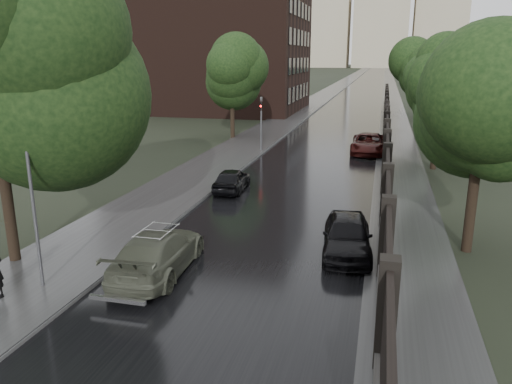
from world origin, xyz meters
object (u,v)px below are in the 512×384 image
(tree_right_a, at_px, (482,114))
(volga_sedan, at_px, (158,252))
(car_right_near, at_px, (347,235))
(hatchback_left, at_px, (232,180))
(tree_left_far, at_px, (232,76))
(lamp_post, at_px, (33,206))
(traffic_light, at_px, (261,119))
(car_right_far, at_px, (369,144))
(tree_right_b, at_px, (440,89))
(tree_right_c, at_px, (421,77))

(tree_right_a, relative_size, volga_sedan, 1.44)
(car_right_near, bearing_deg, hatchback_left, 127.09)
(tree_left_far, height_order, volga_sedan, tree_left_far)
(lamp_post, distance_m, traffic_light, 23.52)
(lamp_post, relative_size, car_right_far, 0.98)
(traffic_light, distance_m, volga_sedan, 21.60)
(tree_right_a, relative_size, car_right_near, 1.68)
(tree_right_a, height_order, traffic_light, tree_right_a)
(volga_sedan, height_order, car_right_far, car_right_far)
(hatchback_left, bearing_deg, tree_right_b, -145.66)
(tree_right_b, distance_m, traffic_light, 12.44)
(lamp_post, height_order, car_right_near, lamp_post)
(tree_right_a, xyz_separation_m, car_right_near, (-4.21, -1.37, -4.24))
(volga_sedan, bearing_deg, tree_right_b, -121.91)
(tree_right_a, bearing_deg, lamp_post, -153.26)
(car_right_near, relative_size, car_right_far, 0.80)
(car_right_near, bearing_deg, traffic_light, 107.73)
(tree_right_b, distance_m, car_right_far, 7.21)
(tree_right_a, distance_m, car_right_near, 6.13)
(tree_left_far, xyz_separation_m, volga_sedan, (5.45, -26.47, -4.54))
(tree_left_far, xyz_separation_m, car_right_far, (11.40, -3.84, -4.52))
(car_right_near, distance_m, car_right_far, 19.53)
(tree_left_far, relative_size, tree_right_a, 1.05)
(tree_left_far, height_order, lamp_post, tree_left_far)
(car_right_near, xyz_separation_m, car_right_far, (0.11, 19.53, 0.01))
(tree_right_a, xyz_separation_m, tree_right_c, (0.00, 32.00, 0.00))
(tree_right_b, height_order, hatchback_left, tree_right_b)
(tree_left_far, height_order, car_right_near, tree_left_far)
(tree_right_b, distance_m, tree_right_c, 18.00)
(hatchback_left, distance_m, car_right_far, 13.95)
(volga_sedan, bearing_deg, tree_left_far, -81.72)
(traffic_light, xyz_separation_m, volga_sedan, (1.75, -21.47, -1.69))
(tree_left_far, bearing_deg, tree_right_b, -27.30)
(tree_right_b, relative_size, car_right_near, 1.68)
(tree_right_b, relative_size, volga_sedan, 1.44)
(tree_left_far, height_order, tree_right_c, tree_left_far)
(tree_right_b, bearing_deg, car_right_far, 134.57)
(traffic_light, height_order, car_right_far, traffic_light)
(lamp_post, relative_size, car_right_near, 1.22)
(volga_sedan, bearing_deg, tree_right_c, -108.76)
(tree_left_far, xyz_separation_m, hatchback_left, (4.81, -16.13, -4.63))
(tree_right_c, relative_size, car_right_near, 1.68)
(tree_left_far, bearing_deg, hatchback_left, -73.38)
(tree_left_far, relative_size, car_right_near, 1.77)
(tree_right_c, distance_m, car_right_far, 15.04)
(tree_left_far, xyz_separation_m, traffic_light, (3.70, -5.01, -2.84))
(tree_right_c, height_order, traffic_light, tree_right_c)
(traffic_light, distance_m, car_right_near, 19.94)
(tree_left_far, bearing_deg, volga_sedan, -78.37)
(tree_left_far, xyz_separation_m, tree_right_c, (15.50, 10.00, -0.29))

